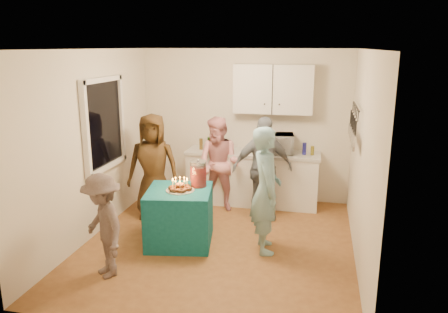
% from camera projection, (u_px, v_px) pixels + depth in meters
% --- Properties ---
extents(floor, '(4.00, 4.00, 0.00)m').
position_uv_depth(floor, '(219.00, 244.00, 6.00)').
color(floor, brown).
rests_on(floor, ground).
extents(ceiling, '(4.00, 4.00, 0.00)m').
position_uv_depth(ceiling, '(218.00, 49.00, 5.36)').
color(ceiling, white).
rests_on(ceiling, floor).
extents(back_wall, '(3.60, 3.60, 0.00)m').
position_uv_depth(back_wall, '(245.00, 125.00, 7.57)').
color(back_wall, silver).
rests_on(back_wall, floor).
extents(left_wall, '(4.00, 4.00, 0.00)m').
position_uv_depth(left_wall, '(92.00, 145.00, 6.06)').
color(left_wall, silver).
rests_on(left_wall, floor).
extents(right_wall, '(4.00, 4.00, 0.00)m').
position_uv_depth(right_wall, '(362.00, 159.00, 5.30)').
color(right_wall, silver).
rests_on(right_wall, floor).
extents(window_night, '(0.04, 1.00, 1.20)m').
position_uv_depth(window_night, '(103.00, 124.00, 6.27)').
color(window_night, black).
rests_on(window_night, left_wall).
extents(counter, '(2.20, 0.58, 0.86)m').
position_uv_depth(counter, '(252.00, 179.00, 7.46)').
color(counter, white).
rests_on(counter, floor).
extents(countertop, '(2.24, 0.62, 0.05)m').
position_uv_depth(countertop, '(253.00, 153.00, 7.35)').
color(countertop, beige).
rests_on(countertop, counter).
extents(upper_cabinet, '(1.30, 0.30, 0.80)m').
position_uv_depth(upper_cabinet, '(273.00, 89.00, 7.16)').
color(upper_cabinet, white).
rests_on(upper_cabinet, back_wall).
extents(pot_rack, '(0.12, 1.00, 0.60)m').
position_uv_depth(pot_rack, '(353.00, 125.00, 5.91)').
color(pot_rack, black).
rests_on(pot_rack, right_wall).
extents(microwave, '(0.62, 0.46, 0.32)m').
position_uv_depth(microwave, '(276.00, 143.00, 7.22)').
color(microwave, white).
rests_on(microwave, countertop).
extents(party_table, '(0.98, 0.98, 0.76)m').
position_uv_depth(party_table, '(180.00, 216.00, 5.95)').
color(party_table, '#0F5D68').
rests_on(party_table, floor).
extents(donut_cake, '(0.38, 0.38, 0.18)m').
position_uv_depth(donut_cake, '(180.00, 184.00, 5.80)').
color(donut_cake, '#381C0C').
rests_on(donut_cake, party_table).
extents(punch_jar, '(0.22, 0.22, 0.34)m').
position_uv_depth(punch_jar, '(198.00, 174.00, 5.97)').
color(punch_jar, red).
rests_on(punch_jar, party_table).
extents(man_birthday, '(0.55, 0.69, 1.66)m').
position_uv_depth(man_birthday, '(266.00, 190.00, 5.63)').
color(man_birthday, '#7EABB7').
rests_on(man_birthday, floor).
extents(woman_back_left, '(0.86, 0.62, 1.65)m').
position_uv_depth(woman_back_left, '(153.00, 166.00, 6.79)').
color(woman_back_left, brown).
rests_on(woman_back_left, floor).
extents(woman_back_center, '(0.87, 0.75, 1.54)m').
position_uv_depth(woman_back_center, '(219.00, 164.00, 7.09)').
color(woman_back_center, '#DC7388').
rests_on(woman_back_center, floor).
extents(woman_back_right, '(1.03, 0.74, 1.62)m').
position_uv_depth(woman_back_right, '(262.00, 169.00, 6.70)').
color(woman_back_right, black).
rests_on(woman_back_right, floor).
extents(child_near_left, '(0.91, 0.88, 1.24)m').
position_uv_depth(child_near_left, '(103.00, 226.00, 5.03)').
color(child_near_left, '#4F413F').
rests_on(child_near_left, floor).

